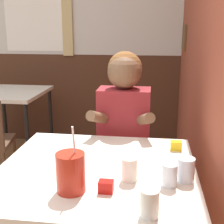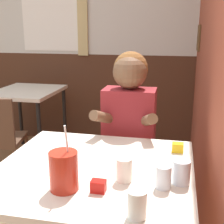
% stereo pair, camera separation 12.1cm
% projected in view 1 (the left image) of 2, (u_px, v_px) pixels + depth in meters
% --- Properties ---
extents(brick_wall_right, '(0.08, 4.58, 2.70)m').
position_uv_depth(brick_wall_right, '(202.00, 37.00, 2.24)').
color(brick_wall_right, brown).
rests_on(brick_wall_right, ground_plane).
extents(back_wall, '(5.41, 0.09, 2.70)m').
position_uv_depth(back_wall, '(76.00, 32.00, 3.65)').
color(back_wall, silver).
rests_on(back_wall, ground_plane).
extents(main_table, '(0.94, 0.90, 0.77)m').
position_uv_depth(main_table, '(97.00, 181.00, 1.51)').
color(main_table, beige).
rests_on(main_table, ground_plane).
extents(background_table, '(0.65, 0.76, 0.77)m').
position_uv_depth(background_table, '(13.00, 100.00, 3.28)').
color(background_table, beige).
rests_on(background_table, ground_plane).
extents(person_seated, '(0.42, 0.42, 1.27)m').
position_uv_depth(person_seated, '(124.00, 139.00, 2.11)').
color(person_seated, maroon).
rests_on(person_seated, ground_plane).
extents(cocktail_pitcher, '(0.12, 0.12, 0.28)m').
position_uv_depth(cocktail_pitcher, '(71.00, 173.00, 1.26)').
color(cocktail_pitcher, '#B22819').
rests_on(cocktail_pitcher, main_table).
extents(glass_near_pitcher, '(0.08, 0.08, 0.11)m').
position_uv_depth(glass_near_pitcher, '(186.00, 170.00, 1.35)').
color(glass_near_pitcher, silver).
rests_on(glass_near_pitcher, main_table).
extents(glass_center, '(0.07, 0.07, 0.10)m').
position_uv_depth(glass_center, '(149.00, 203.00, 1.10)').
color(glass_center, silver).
rests_on(glass_center, main_table).
extents(glass_far_side, '(0.07, 0.07, 0.10)m').
position_uv_depth(glass_far_side, '(129.00, 169.00, 1.36)').
color(glass_far_side, silver).
rests_on(glass_far_side, main_table).
extents(glass_by_brick, '(0.07, 0.07, 0.10)m').
position_uv_depth(glass_by_brick, '(169.00, 175.00, 1.31)').
color(glass_by_brick, silver).
rests_on(glass_by_brick, main_table).
extents(condiment_ketchup, '(0.06, 0.04, 0.05)m').
position_uv_depth(condiment_ketchup, '(106.00, 187.00, 1.27)').
color(condiment_ketchup, '#B7140F').
rests_on(condiment_ketchup, main_table).
extents(condiment_mustard, '(0.06, 0.04, 0.05)m').
position_uv_depth(condiment_mustard, '(176.00, 146.00, 1.70)').
color(condiment_mustard, yellow).
rests_on(condiment_mustard, main_table).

